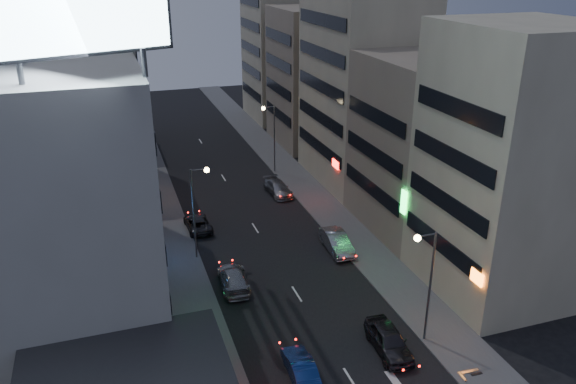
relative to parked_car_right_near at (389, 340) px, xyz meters
name	(u,v)px	position (x,y,z in m)	size (l,w,h in m)	color
sidewalk_left	(165,222)	(-11.46, 24.21, -0.77)	(4.00, 120.00, 0.12)	#4C4C4F
sidewalk_right	(318,201)	(4.54, 24.21, -0.77)	(4.00, 120.00, 0.12)	#4C4C4F
white_building	(44,184)	(-20.46, 14.21, 8.17)	(14.00, 24.00, 18.00)	#A6A6A2
shophouse_near	(510,165)	(11.54, 4.71, 9.17)	(10.00, 11.00, 20.00)	beige
shophouse_mid	(428,144)	(12.04, 16.21, 7.17)	(11.00, 12.00, 16.00)	gray
shophouse_far	(363,84)	(11.54, 29.21, 10.17)	(10.00, 14.00, 22.00)	beige
far_left_a	(72,94)	(-18.96, 39.21, 9.17)	(11.00, 10.00, 20.00)	#A6A6A2
far_left_b	(72,92)	(-19.46, 52.21, 6.67)	(12.00, 10.00, 15.00)	gray
far_right_a	(317,77)	(12.04, 44.21, 8.17)	(11.00, 12.00, 18.00)	gray
far_right_b	(288,41)	(12.54, 58.21, 11.17)	(12.00, 12.00, 24.00)	beige
billboard	(76,6)	(-16.45, 4.19, 20.84)	(9.52, 3.75, 6.20)	#595B60
street_lamp_right_near	(426,272)	(2.44, 0.21, 4.54)	(1.60, 0.44, 8.02)	#595B60
street_lamp_left	(198,200)	(-9.37, 16.21, 4.54)	(1.60, 0.44, 8.02)	#595B60
street_lamp_right_far	(271,129)	(2.44, 34.21, 4.54)	(1.60, 0.44, 8.02)	#595B60
parked_car_right_near	(389,340)	(0.00, 0.00, 0.00)	(1.95, 4.85, 1.65)	#28272C
parked_car_right_mid	(336,242)	(2.14, 13.71, 0.00)	(1.75, 5.01, 1.65)	#A5A6AD
parked_car_left	(198,223)	(-8.68, 21.68, -0.18)	(2.13, 4.62, 1.28)	#232328
parked_car_right_far	(278,188)	(1.12, 27.45, -0.11)	(2.00, 4.93, 1.43)	gray
road_car_blue	(300,367)	(-6.28, -0.48, -0.13)	(1.47, 4.22, 1.39)	navy
road_car_silver	(233,278)	(-7.81, 10.78, -0.07)	(2.12, 5.21, 1.51)	gray
scooter_black_b	(503,383)	(4.59, -5.56, -0.16)	(1.77, 0.59, 1.08)	black
scooter_silver_b	(478,360)	(4.39, -3.47, -0.08)	(2.05, 0.68, 1.25)	#B5B9BD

